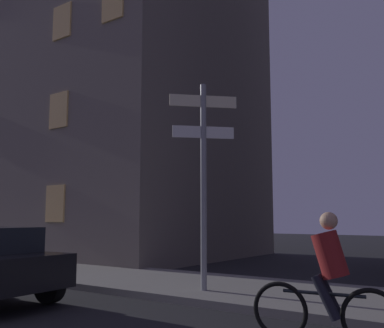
{
  "coord_description": "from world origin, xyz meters",
  "views": [
    {
      "loc": [
        5.44,
        -0.86,
        1.54
      ],
      "look_at": [
        0.42,
        6.27,
        2.6
      ],
      "focal_mm": 41.29,
      "sensor_mm": 36.0,
      "label": 1
    }
  ],
  "objects": [
    {
      "name": "building_left_block",
      "position": [
        -8.96,
        12.76,
        9.29
      ],
      "size": [
        12.19,
        8.8,
        18.59
      ],
      "color": "slate",
      "rests_on": "ground_plane"
    },
    {
      "name": "signpost",
      "position": [
        0.56,
        6.46,
        2.54
      ],
      "size": [
        1.01,
        1.01,
        4.12
      ],
      "color": "gray",
      "rests_on": "sidewalk_kerb"
    },
    {
      "name": "cyclist",
      "position": [
        3.6,
        4.64,
        0.75
      ],
      "size": [
        1.81,
        0.37,
        1.61
      ],
      "color": "black",
      "rests_on": "ground_plane"
    },
    {
      "name": "sidewalk_kerb",
      "position": [
        0.0,
        7.24,
        0.07
      ],
      "size": [
        40.0,
        3.26,
        0.14
      ],
      "primitive_type": "cube",
      "color": "gray",
      "rests_on": "ground_plane"
    }
  ]
}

